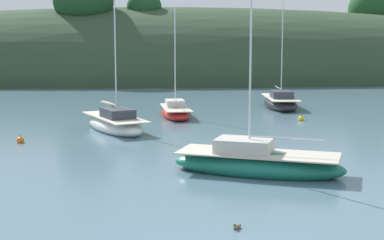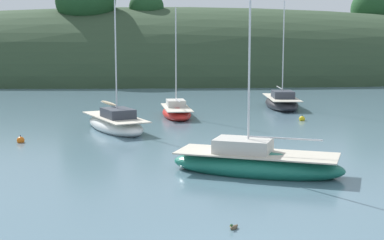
# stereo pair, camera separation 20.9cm
# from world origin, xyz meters

# --- Properties ---
(far_shoreline_hill) EXTENTS (150.00, 36.00, 25.62)m
(far_shoreline_hill) POSITION_xyz_m (0.23, 73.57, 0.15)
(far_shoreline_hill) COLOR #2D422B
(far_shoreline_hill) RESTS_ON ground
(sailboat_yellow_far) EXTENTS (2.58, 6.32, 8.49)m
(sailboat_yellow_far) POSITION_xyz_m (-0.59, 30.27, 0.38)
(sailboat_yellow_far) COLOR red
(sailboat_yellow_far) RESTS_ON ground
(sailboat_teal_outer) EXTENTS (8.14, 5.28, 9.16)m
(sailboat_teal_outer) POSITION_xyz_m (2.31, 11.45, 0.45)
(sailboat_teal_outer) COLOR #196B56
(sailboat_teal_outer) RESTS_ON ground
(sailboat_red_portside) EXTENTS (3.03, 7.83, 10.87)m
(sailboat_red_portside) POSITION_xyz_m (8.73, 35.53, 0.45)
(sailboat_red_portside) COLOR #232328
(sailboat_red_portside) RESTS_ON ground
(sailboat_blue_center) EXTENTS (5.35, 7.87, 10.89)m
(sailboat_blue_center) POSITION_xyz_m (-4.80, 23.99, 0.45)
(sailboat_blue_center) COLOR white
(sailboat_blue_center) RESTS_ON ground
(mooring_buoy_channel) EXTENTS (0.44, 0.44, 0.54)m
(mooring_buoy_channel) POSITION_xyz_m (8.53, 27.59, 0.12)
(mooring_buoy_channel) COLOR yellow
(mooring_buoy_channel) RESTS_ON ground
(mooring_buoy_outer) EXTENTS (0.44, 0.44, 0.54)m
(mooring_buoy_outer) POSITION_xyz_m (-9.94, 19.79, 0.12)
(mooring_buoy_outer) COLOR orange
(mooring_buoy_outer) RESTS_ON ground
(duck_trailing) EXTENTS (0.36, 0.38, 0.24)m
(duck_trailing) POSITION_xyz_m (0.37, 4.01, 0.05)
(duck_trailing) COLOR brown
(duck_trailing) RESTS_ON ground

